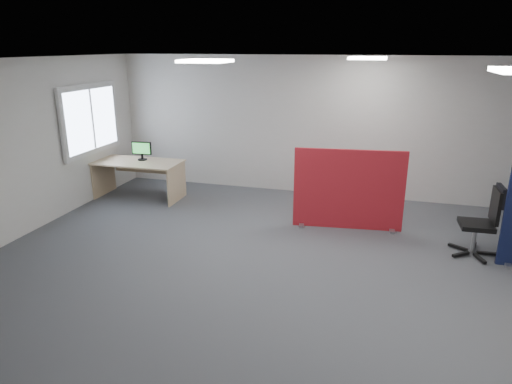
% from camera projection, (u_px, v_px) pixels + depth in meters
% --- Properties ---
extents(floor, '(9.00, 9.00, 0.00)m').
position_uv_depth(floor, '(305.00, 274.00, 6.00)').
color(floor, '#505257').
rests_on(floor, ground).
extents(ceiling, '(9.00, 7.00, 0.02)m').
position_uv_depth(ceiling, '(312.00, 61.00, 5.17)').
color(ceiling, white).
rests_on(ceiling, wall_back).
extents(wall_back, '(9.00, 0.02, 2.70)m').
position_uv_depth(wall_back, '(338.00, 128.00, 8.79)').
color(wall_back, silver).
rests_on(wall_back, floor).
extents(wall_front, '(9.00, 0.02, 2.70)m').
position_uv_depth(wall_front, '(196.00, 351.00, 2.38)').
color(wall_front, silver).
rests_on(wall_front, floor).
extents(wall_left, '(0.02, 7.00, 2.70)m').
position_uv_depth(wall_left, '(7.00, 153.00, 6.75)').
color(wall_left, silver).
rests_on(wall_left, floor).
extents(window, '(0.06, 1.70, 1.30)m').
position_uv_depth(window, '(91.00, 119.00, 8.50)').
color(window, white).
rests_on(window, wall_left).
extents(ceiling_lights, '(4.10, 4.10, 0.04)m').
position_uv_depth(ceiling_lights, '(347.00, 62.00, 5.70)').
color(ceiling_lights, white).
rests_on(ceiling_lights, ceiling).
extents(red_divider, '(1.75, 0.30, 1.32)m').
position_uv_depth(red_divider, '(348.00, 190.00, 7.32)').
color(red_divider, '#A01B14').
rests_on(red_divider, floor).
extents(second_desk, '(1.66, 0.83, 0.73)m').
position_uv_depth(second_desk, '(140.00, 170.00, 8.89)').
color(second_desk, tan).
rests_on(second_desk, floor).
extents(monitor_second, '(0.40, 0.18, 0.36)m').
position_uv_depth(monitor_second, '(142.00, 150.00, 8.86)').
color(monitor_second, black).
rests_on(monitor_second, second_desk).
extents(office_chair, '(0.66, 0.68, 1.03)m').
position_uv_depth(office_chair, '(486.00, 217.00, 6.36)').
color(office_chair, black).
rests_on(office_chair, floor).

